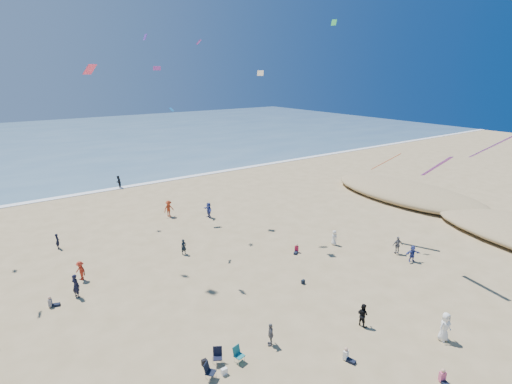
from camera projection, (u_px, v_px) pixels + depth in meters
ocean at (37, 143)px, 94.78m from camera, size 220.00×100.00×0.06m
surf_line at (91, 192)px, 55.79m from camera, size 220.00×1.20×0.08m
standing_flyers at (219, 254)px, 34.93m from camera, size 26.85×47.39×1.94m
seated_group at (251, 322)px, 26.27m from camera, size 21.38×21.27×0.84m
chair_cluster at (223, 361)px, 22.60m from camera, size 2.78×1.63×1.00m
white_tote at (224, 371)px, 22.23m from camera, size 0.35×0.20×0.40m
black_backpack at (204, 362)px, 22.93m from camera, size 0.30×0.22×0.38m
navy_bag at (303, 282)px, 31.78m from camera, size 0.28×0.18×0.34m
kites_aloft at (297, 83)px, 32.05m from camera, size 41.62×42.66×24.52m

